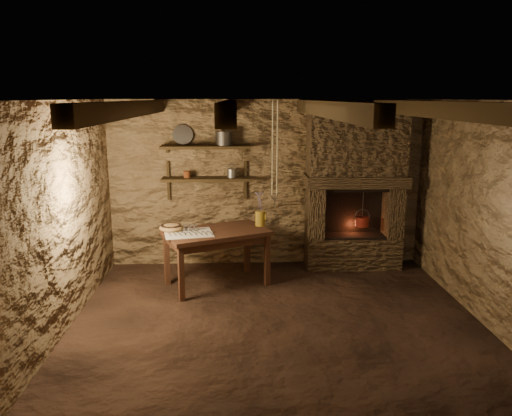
{
  "coord_description": "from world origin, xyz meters",
  "views": [
    {
      "loc": [
        -0.44,
        -5.12,
        2.43
      ],
      "look_at": [
        -0.19,
        0.9,
        1.08
      ],
      "focal_mm": 35.0,
      "sensor_mm": 36.0,
      "label": 1
    }
  ],
  "objects_px": {
    "stoneware_jug": "(260,211)",
    "wooden_bowl": "(171,228)",
    "work_table": "(217,256)",
    "iron_stockpot": "(224,139)",
    "red_pot": "(362,221)"
  },
  "relations": [
    {
      "from": "wooden_bowl",
      "to": "red_pot",
      "type": "bearing_deg",
      "value": 12.49
    },
    {
      "from": "work_table",
      "to": "wooden_bowl",
      "type": "xyz_separation_m",
      "value": [
        -0.58,
        0.02,
        0.38
      ]
    },
    {
      "from": "iron_stockpot",
      "to": "red_pot",
      "type": "height_order",
      "value": "iron_stockpot"
    },
    {
      "from": "work_table",
      "to": "stoneware_jug",
      "type": "distance_m",
      "value": 0.83
    },
    {
      "from": "wooden_bowl",
      "to": "iron_stockpot",
      "type": "bearing_deg",
      "value": 46.02
    },
    {
      "from": "wooden_bowl",
      "to": "iron_stockpot",
      "type": "height_order",
      "value": "iron_stockpot"
    },
    {
      "from": "work_table",
      "to": "red_pot",
      "type": "xyz_separation_m",
      "value": [
        2.06,
        0.6,
        0.3
      ]
    },
    {
      "from": "stoneware_jug",
      "to": "wooden_bowl",
      "type": "bearing_deg",
      "value": 179.43
    },
    {
      "from": "work_table",
      "to": "red_pot",
      "type": "distance_m",
      "value": 2.17
    },
    {
      "from": "stoneware_jug",
      "to": "iron_stockpot",
      "type": "xyz_separation_m",
      "value": [
        -0.48,
        0.49,
        0.92
      ]
    },
    {
      "from": "work_table",
      "to": "iron_stockpot",
      "type": "xyz_separation_m",
      "value": [
        0.1,
        0.72,
        1.46
      ]
    },
    {
      "from": "iron_stockpot",
      "to": "red_pot",
      "type": "relative_size",
      "value": 0.44
    },
    {
      "from": "wooden_bowl",
      "to": "red_pot",
      "type": "xyz_separation_m",
      "value": [
        2.64,
        0.58,
        -0.08
      ]
    },
    {
      "from": "red_pot",
      "to": "iron_stockpot",
      "type": "bearing_deg",
      "value": 176.49
    },
    {
      "from": "work_table",
      "to": "wooden_bowl",
      "type": "relative_size",
      "value": 4.82
    }
  ]
}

